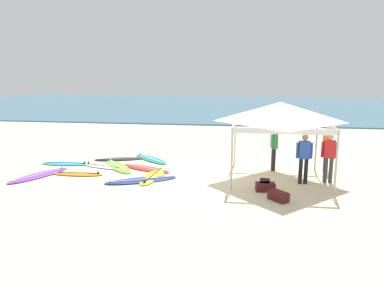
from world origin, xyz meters
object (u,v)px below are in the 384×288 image
gear_bag_by_pole (265,185)px  surfboard_teal (151,159)px  surfboard_navy (141,180)px  person_orange (327,146)px  surfboard_purple (39,175)px  surfboard_white (103,166)px  gear_bag_on_sand (278,196)px  surfboard_black (120,159)px  surfboard_lime (118,166)px  surfboard_cyan (66,164)px  canopy_tent (280,112)px  gear_bag_near_tent (265,187)px  surfboard_red (146,168)px  surfboard_orange (78,174)px  person_green (274,146)px  surfboard_yellow (153,176)px  person_red (329,155)px  person_blue (304,155)px

gear_bag_by_pole → surfboard_teal: bearing=144.4°
surfboard_navy → person_orange: 7.12m
surfboard_purple → gear_bag_by_pole: (8.15, -0.29, 0.10)m
surfboard_white → person_orange: (8.74, 0.68, 0.95)m
surfboard_teal → gear_bag_on_sand: (5.10, -4.46, 0.10)m
surfboard_black → person_orange: (8.52, -0.68, 0.95)m
surfboard_lime → surfboard_purple: same height
surfboard_purple → gear_bag_by_pole: bearing=-2.0°
surfboard_cyan → surfboard_navy: size_ratio=0.80×
canopy_tent → surfboard_black: canopy_tent is taller
gear_bag_near_tent → gear_bag_on_sand: size_ratio=1.00×
surfboard_teal → surfboard_red: bearing=-81.8°
surfboard_orange → surfboard_lime: (1.09, 1.26, -0.00)m
canopy_tent → person_orange: (1.91, 1.21, -1.40)m
canopy_tent → person_green: 1.78m
surfboard_lime → surfboard_teal: bearing=57.4°
surfboard_orange → surfboard_lime: size_ratio=0.87×
surfboard_orange → surfboard_black: same height
gear_bag_near_tent → surfboard_purple: bearing=176.4°
surfboard_lime → surfboard_teal: 1.77m
canopy_tent → surfboard_teal: 6.14m
surfboard_navy → person_orange: person_orange is taller
gear_bag_by_pole → surfboard_white: bearing=163.8°
surfboard_yellow → gear_bag_near_tent: size_ratio=4.01×
surfboard_purple → person_green: person_green is taller
canopy_tent → surfboard_orange: 7.71m
surfboard_purple → gear_bag_on_sand: 8.60m
surfboard_white → canopy_tent: bearing=-4.4°
surfboard_yellow → person_green: size_ratio=1.41×
surfboard_red → person_red: person_red is taller
surfboard_cyan → surfboard_black: (1.96, 1.14, -0.00)m
surfboard_red → surfboard_yellow: bearing=-60.2°
surfboard_white → surfboard_red: size_ratio=0.80×
surfboard_white → surfboard_yellow: size_ratio=0.78×
canopy_tent → person_red: (1.67, -0.27, -1.40)m
person_blue → gear_bag_by_pole: 1.76m
surfboard_purple → gear_bag_on_sand: bearing=-9.0°
person_green → person_blue: 1.83m
surfboard_teal → surfboard_white: bearing=-134.9°
surfboard_cyan → gear_bag_near_tent: size_ratio=3.42×
surfboard_red → surfboard_teal: bearing=98.2°
surfboard_navy → gear_bag_near_tent: size_ratio=4.29×
gear_bag_near_tent → surfboard_navy: bearing=173.8°
surfboard_cyan → surfboard_orange: size_ratio=1.07×
surfboard_navy → person_red: size_ratio=1.51×
surfboard_black → person_orange: size_ratio=1.32×
surfboard_red → person_orange: size_ratio=1.38×
gear_bag_near_tent → gear_bag_on_sand: same height
surfboard_white → person_orange: size_ratio=1.10×
surfboard_yellow → person_red: person_red is taller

